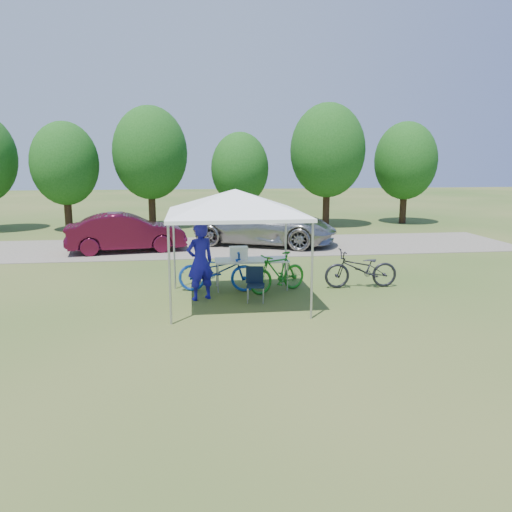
{
  "coord_description": "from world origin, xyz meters",
  "views": [
    {
      "loc": [
        -1.03,
        -11.65,
        3.37
      ],
      "look_at": [
        0.75,
        2.0,
        0.74
      ],
      "focal_mm": 35.0,
      "sensor_mm": 36.0,
      "label": 1
    }
  ],
  "objects_px": {
    "folding_chair": "(255,281)",
    "bike_blue": "(218,271)",
    "folding_table": "(251,261)",
    "cooler": "(239,253)",
    "sedan": "(126,232)",
    "cyclist": "(200,262)",
    "bike_green": "(278,272)",
    "minivan": "(266,225)",
    "bike_dark": "(361,269)"
  },
  "relations": [
    {
      "from": "folding_chair",
      "to": "bike_blue",
      "type": "xyz_separation_m",
      "value": [
        -0.85,
        1.01,
        0.06
      ]
    },
    {
      "from": "folding_table",
      "to": "cooler",
      "type": "height_order",
      "value": "cooler"
    },
    {
      "from": "bike_blue",
      "to": "sedan",
      "type": "height_order",
      "value": "sedan"
    },
    {
      "from": "cyclist",
      "to": "sedan",
      "type": "xyz_separation_m",
      "value": [
        -2.62,
        6.98,
        -0.22
      ]
    },
    {
      "from": "folding_table",
      "to": "sedan",
      "type": "xyz_separation_m",
      "value": [
        -3.99,
        6.06,
        -0.01
      ]
    },
    {
      "from": "cooler",
      "to": "cyclist",
      "type": "distance_m",
      "value": 1.38
    },
    {
      "from": "bike_green",
      "to": "sedan",
      "type": "height_order",
      "value": "sedan"
    },
    {
      "from": "cyclist",
      "to": "bike_green",
      "type": "relative_size",
      "value": 1.09
    },
    {
      "from": "folding_table",
      "to": "sedan",
      "type": "relative_size",
      "value": 0.44
    },
    {
      "from": "minivan",
      "to": "sedan",
      "type": "height_order",
      "value": "minivan"
    },
    {
      "from": "cooler",
      "to": "folding_chair",
      "type": "bearing_deg",
      "value": -76.37
    },
    {
      "from": "bike_dark",
      "to": "minivan",
      "type": "xyz_separation_m",
      "value": [
        -1.5,
        7.28,
        0.29
      ]
    },
    {
      "from": "folding_table",
      "to": "bike_blue",
      "type": "bearing_deg",
      "value": -169.1
    },
    {
      "from": "bike_blue",
      "to": "bike_green",
      "type": "relative_size",
      "value": 1.2
    },
    {
      "from": "folding_table",
      "to": "bike_dark",
      "type": "height_order",
      "value": "bike_dark"
    },
    {
      "from": "bike_green",
      "to": "folding_table",
      "type": "bearing_deg",
      "value": -153.3
    },
    {
      "from": "bike_blue",
      "to": "minivan",
      "type": "distance_m",
      "value": 7.52
    },
    {
      "from": "bike_green",
      "to": "bike_dark",
      "type": "distance_m",
      "value": 2.31
    },
    {
      "from": "folding_table",
      "to": "cyclist",
      "type": "xyz_separation_m",
      "value": [
        -1.37,
        -0.92,
        0.2
      ]
    },
    {
      "from": "bike_blue",
      "to": "bike_dark",
      "type": "xyz_separation_m",
      "value": [
        3.84,
        -0.13,
        -0.03
      ]
    },
    {
      "from": "cyclist",
      "to": "bike_blue",
      "type": "relative_size",
      "value": 0.91
    },
    {
      "from": "cooler",
      "to": "sedan",
      "type": "distance_m",
      "value": 7.08
    },
    {
      "from": "cooler",
      "to": "folding_table",
      "type": "bearing_deg",
      "value": 0.0
    },
    {
      "from": "cooler",
      "to": "cyclist",
      "type": "height_order",
      "value": "cyclist"
    },
    {
      "from": "folding_chair",
      "to": "minivan",
      "type": "bearing_deg",
      "value": 89.49
    },
    {
      "from": "folding_table",
      "to": "bike_green",
      "type": "xyz_separation_m",
      "value": [
        0.64,
        -0.46,
        -0.23
      ]
    },
    {
      "from": "bike_dark",
      "to": "bike_blue",
      "type": "bearing_deg",
      "value": -90.96
    },
    {
      "from": "folding_chair",
      "to": "cooler",
      "type": "distance_m",
      "value": 1.31
    },
    {
      "from": "bike_green",
      "to": "bike_dark",
      "type": "xyz_separation_m",
      "value": [
        2.3,
        0.16,
        -0.0
      ]
    },
    {
      "from": "cyclist",
      "to": "bike_dark",
      "type": "distance_m",
      "value": 4.37
    },
    {
      "from": "cyclist",
      "to": "minivan",
      "type": "xyz_separation_m",
      "value": [
        2.81,
        7.88,
        -0.14
      ]
    },
    {
      "from": "folding_table",
      "to": "minivan",
      "type": "bearing_deg",
      "value": 78.33
    },
    {
      "from": "cooler",
      "to": "bike_blue",
      "type": "xyz_separation_m",
      "value": [
        -0.56,
        -0.17,
        -0.42
      ]
    },
    {
      "from": "sedan",
      "to": "bike_blue",
      "type": "bearing_deg",
      "value": -162.68
    },
    {
      "from": "bike_dark",
      "to": "bike_green",
      "type": "bearing_deg",
      "value": -85.09
    },
    {
      "from": "minivan",
      "to": "cooler",
      "type": "bearing_deg",
      "value": -170.65
    },
    {
      "from": "folding_chair",
      "to": "bike_blue",
      "type": "height_order",
      "value": "bike_blue"
    },
    {
      "from": "bike_dark",
      "to": "sedan",
      "type": "bearing_deg",
      "value": -131.58
    },
    {
      "from": "cooler",
      "to": "bike_dark",
      "type": "relative_size",
      "value": 0.24
    },
    {
      "from": "folding_table",
      "to": "cyclist",
      "type": "bearing_deg",
      "value": -146.32
    },
    {
      "from": "bike_blue",
      "to": "bike_dark",
      "type": "distance_m",
      "value": 3.84
    },
    {
      "from": "sedan",
      "to": "folding_table",
      "type": "bearing_deg",
      "value": -155.67
    },
    {
      "from": "bike_green",
      "to": "bike_blue",
      "type": "bearing_deg",
      "value": -127.86
    },
    {
      "from": "folding_table",
      "to": "bike_green",
      "type": "bearing_deg",
      "value": -36.1
    },
    {
      "from": "folding_table",
      "to": "cyclist",
      "type": "height_order",
      "value": "cyclist"
    },
    {
      "from": "cyclist",
      "to": "bike_dark",
      "type": "relative_size",
      "value": 0.96
    },
    {
      "from": "folding_chair",
      "to": "minivan",
      "type": "distance_m",
      "value": 8.3
    },
    {
      "from": "cooler",
      "to": "bike_dark",
      "type": "distance_m",
      "value": 3.32
    },
    {
      "from": "cyclist",
      "to": "sedan",
      "type": "relative_size",
      "value": 0.44
    },
    {
      "from": "cooler",
      "to": "sedan",
      "type": "height_order",
      "value": "sedan"
    }
  ]
}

